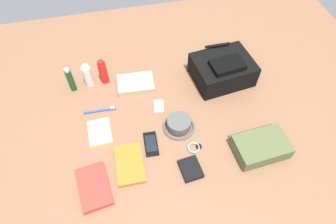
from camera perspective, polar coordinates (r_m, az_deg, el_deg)
ground_plane at (r=1.50m, az=-0.00°, el=-1.17°), size 2.64×2.02×0.02m
backpack at (r=1.64m, az=10.82°, el=8.31°), size 0.34×0.29×0.16m
toiletry_pouch at (r=1.43m, az=17.96°, el=-6.52°), size 0.26×0.21×0.07m
bucket_hat at (r=1.44m, az=2.18°, el=-2.48°), size 0.16×0.16×0.06m
shampoo_bottle at (r=1.64m, az=-18.85°, el=6.08°), size 0.03×0.03×0.16m
toothpaste_tube at (r=1.65m, az=-15.71°, el=6.99°), size 0.05×0.05×0.14m
sunscreen_spray at (r=1.64m, az=-12.80°, el=7.81°), size 0.05×0.05×0.15m
paperback_novel at (r=1.34m, az=-14.52°, el=-14.24°), size 0.16×0.22×0.03m
travel_guidebook at (r=1.35m, az=-7.65°, el=-10.23°), size 0.13×0.21×0.02m
cell_phone at (r=1.40m, az=-3.41°, el=-6.36°), size 0.07×0.14×0.01m
media_player at (r=1.53m, az=-1.87°, el=1.12°), size 0.07×0.09×0.01m
wristwatch at (r=1.39m, az=5.28°, el=-7.06°), size 0.07×0.06×0.01m
toothbrush at (r=1.55m, az=-13.11°, el=0.34°), size 0.17×0.02×0.02m
wallet at (r=1.34m, az=4.53°, el=-11.23°), size 0.10×0.12×0.02m
notepad at (r=1.47m, az=-13.45°, el=-3.90°), size 0.11×0.15×0.02m
folded_towel at (r=1.62m, az=-6.46°, el=5.63°), size 0.21×0.15×0.04m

